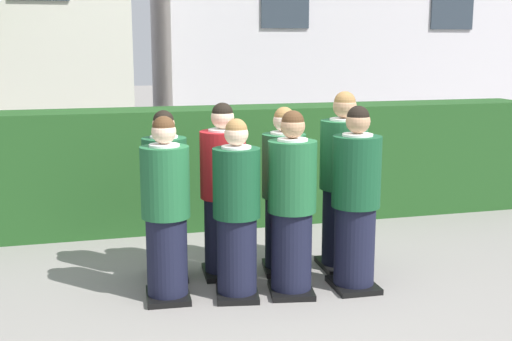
% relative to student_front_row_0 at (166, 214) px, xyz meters
% --- Properties ---
extents(ground_plane, '(60.00, 60.00, 0.00)m').
position_rel_student_front_row_0_xyz_m(ground_plane, '(0.83, -0.10, -0.75)').
color(ground_plane, gray).
extents(student_front_row_0, '(0.41, 0.47, 1.58)m').
position_rel_student_front_row_0_xyz_m(student_front_row_0, '(0.00, 0.00, 0.00)').
color(student_front_row_0, black).
rests_on(student_front_row_0, ground).
extents(student_front_row_1, '(0.43, 0.50, 1.55)m').
position_rel_student_front_row_0_xyz_m(student_front_row_1, '(0.59, -0.10, -0.01)').
color(student_front_row_1, black).
rests_on(student_front_row_1, ground).
extents(student_front_row_2, '(0.45, 0.52, 1.61)m').
position_rel_student_front_row_0_xyz_m(student_front_row_2, '(1.06, -0.15, 0.02)').
color(student_front_row_2, black).
rests_on(student_front_row_2, ground).
extents(student_front_row_3, '(0.43, 0.52, 1.64)m').
position_rel_student_front_row_0_xyz_m(student_front_row_3, '(1.64, -0.18, 0.03)').
color(student_front_row_3, black).
rests_on(student_front_row_3, ground).
extents(student_rear_row_0, '(0.41, 0.47, 1.57)m').
position_rel_student_front_row_0_xyz_m(student_rear_row_0, '(0.07, 0.54, -0.00)').
color(student_rear_row_0, black).
rests_on(student_rear_row_0, ground).
extents(student_in_red_blazer, '(0.43, 0.53, 1.63)m').
position_rel_student_front_row_0_xyz_m(student_in_red_blazer, '(0.59, 0.47, 0.03)').
color(student_in_red_blazer, black).
rests_on(student_in_red_blazer, ground).
extents(student_rear_row_2, '(0.44, 0.51, 1.59)m').
position_rel_student_front_row_0_xyz_m(student_rear_row_2, '(1.17, 0.44, 0.00)').
color(student_rear_row_2, black).
rests_on(student_rear_row_2, ground).
extents(student_rear_row_3, '(0.45, 0.51, 1.72)m').
position_rel_student_front_row_0_xyz_m(student_rear_row_3, '(1.75, 0.37, 0.07)').
color(student_rear_row_3, black).
rests_on(student_rear_row_3, ground).
extents(hedge, '(8.34, 0.70, 1.41)m').
position_rel_student_front_row_0_xyz_m(hedge, '(0.83, 2.28, -0.04)').
color(hedge, '#214C1E').
rests_on(hedge, ground).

